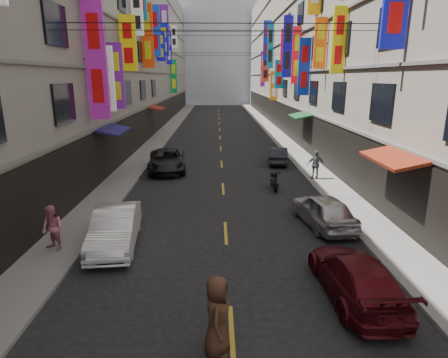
{
  "coord_description": "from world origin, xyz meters",
  "views": [
    {
      "loc": [
        -0.34,
        4.38,
        5.91
      ],
      "look_at": [
        -0.17,
        12.77,
        3.62
      ],
      "focal_mm": 30.0,
      "sensor_mm": 36.0,
      "label": 1
    }
  ],
  "objects_px": {
    "pedestrian_rfar": "(316,165)",
    "car_right_far": "(278,155)",
    "car_left_mid": "(115,228)",
    "pedestrian_lfar": "(52,228)",
    "car_left_far": "(167,160)",
    "pedestrian_crossing": "(217,316)",
    "scooter_far_right": "(274,181)",
    "car_right_near": "(356,277)",
    "car_right_mid": "(323,210)"
  },
  "relations": [
    {
      "from": "pedestrian_rfar",
      "to": "car_right_near",
      "type": "bearing_deg",
      "value": 83.8
    },
    {
      "from": "car_right_near",
      "to": "pedestrian_rfar",
      "type": "xyz_separation_m",
      "value": [
        1.99,
        12.06,
        0.35
      ]
    },
    {
      "from": "car_left_mid",
      "to": "pedestrian_lfar",
      "type": "height_order",
      "value": "pedestrian_lfar"
    },
    {
      "from": "car_left_mid",
      "to": "pedestrian_rfar",
      "type": "distance_m",
      "value": 12.82
    },
    {
      "from": "scooter_far_right",
      "to": "car_left_mid",
      "type": "height_order",
      "value": "car_left_mid"
    },
    {
      "from": "car_left_far",
      "to": "pedestrian_rfar",
      "type": "relative_size",
      "value": 2.93
    },
    {
      "from": "car_left_mid",
      "to": "car_right_mid",
      "type": "height_order",
      "value": "car_left_mid"
    },
    {
      "from": "car_right_mid",
      "to": "pedestrian_crossing",
      "type": "bearing_deg",
      "value": 49.54
    },
    {
      "from": "scooter_far_right",
      "to": "pedestrian_crossing",
      "type": "distance_m",
      "value": 12.94
    },
    {
      "from": "car_left_mid",
      "to": "pedestrian_lfar",
      "type": "bearing_deg",
      "value": -170.5
    },
    {
      "from": "car_left_mid",
      "to": "car_right_near",
      "type": "relative_size",
      "value": 0.99
    },
    {
      "from": "scooter_far_right",
      "to": "car_left_mid",
      "type": "relative_size",
      "value": 0.43
    },
    {
      "from": "scooter_far_right",
      "to": "pedestrian_lfar",
      "type": "bearing_deg",
      "value": 41.34
    },
    {
      "from": "car_right_near",
      "to": "pedestrian_rfar",
      "type": "relative_size",
      "value": 2.5
    },
    {
      "from": "car_right_near",
      "to": "car_right_mid",
      "type": "distance_m",
      "value": 5.2
    },
    {
      "from": "car_right_near",
      "to": "pedestrian_lfar",
      "type": "xyz_separation_m",
      "value": [
        -9.45,
        2.86,
        0.31
      ]
    },
    {
      "from": "car_right_mid",
      "to": "pedestrian_crossing",
      "type": "relative_size",
      "value": 2.12
    },
    {
      "from": "car_left_far",
      "to": "car_right_far",
      "type": "distance_m",
      "value": 7.82
    },
    {
      "from": "car_left_mid",
      "to": "car_left_far",
      "type": "xyz_separation_m",
      "value": [
        0.42,
        11.22,
        -0.0
      ]
    },
    {
      "from": "car_right_far",
      "to": "car_left_mid",
      "type": "bearing_deg",
      "value": 66.67
    },
    {
      "from": "car_right_near",
      "to": "car_right_mid",
      "type": "xyz_separation_m",
      "value": [
        0.53,
        5.18,
        0.05
      ]
    },
    {
      "from": "car_left_mid",
      "to": "car_right_near",
      "type": "height_order",
      "value": "car_left_mid"
    },
    {
      "from": "car_right_near",
      "to": "car_right_mid",
      "type": "bearing_deg",
      "value": -98.01
    },
    {
      "from": "scooter_far_right",
      "to": "car_right_far",
      "type": "bearing_deg",
      "value": -100.45
    },
    {
      "from": "car_right_far",
      "to": "pedestrian_crossing",
      "type": "xyz_separation_m",
      "value": [
        -4.33,
        -18.74,
        0.34
      ]
    },
    {
      "from": "car_left_mid",
      "to": "pedestrian_crossing",
      "type": "height_order",
      "value": "pedestrian_crossing"
    },
    {
      "from": "pedestrian_rfar",
      "to": "car_right_far",
      "type": "bearing_deg",
      "value": -68.94
    },
    {
      "from": "car_left_far",
      "to": "pedestrian_lfar",
      "type": "height_order",
      "value": "pedestrian_lfar"
    },
    {
      "from": "car_left_far",
      "to": "car_right_near",
      "type": "relative_size",
      "value": 1.17
    },
    {
      "from": "pedestrian_crossing",
      "to": "scooter_far_right",
      "type": "bearing_deg",
      "value": -8.68
    },
    {
      "from": "car_right_mid",
      "to": "car_right_far",
      "type": "distance_m",
      "value": 11.45
    },
    {
      "from": "car_right_far",
      "to": "pedestrian_rfar",
      "type": "xyz_separation_m",
      "value": [
        1.48,
        -4.57,
        0.38
      ]
    },
    {
      "from": "car_right_near",
      "to": "pedestrian_lfar",
      "type": "height_order",
      "value": "pedestrian_lfar"
    },
    {
      "from": "pedestrian_lfar",
      "to": "pedestrian_crossing",
      "type": "xyz_separation_m",
      "value": [
        5.64,
        -4.97,
        0.0
      ]
    },
    {
      "from": "scooter_far_right",
      "to": "car_right_mid",
      "type": "height_order",
      "value": "car_right_mid"
    },
    {
      "from": "car_right_far",
      "to": "pedestrian_rfar",
      "type": "relative_size",
      "value": 2.08
    },
    {
      "from": "scooter_far_right",
      "to": "car_right_near",
      "type": "bearing_deg",
      "value": 94.2
    },
    {
      "from": "car_right_mid",
      "to": "pedestrian_rfar",
      "type": "distance_m",
      "value": 7.04
    },
    {
      "from": "car_left_far",
      "to": "pedestrian_crossing",
      "type": "height_order",
      "value": "pedestrian_crossing"
    },
    {
      "from": "scooter_far_right",
      "to": "car_right_near",
      "type": "relative_size",
      "value": 0.43
    },
    {
      "from": "scooter_far_right",
      "to": "car_left_far",
      "type": "xyz_separation_m",
      "value": [
        -6.37,
        4.19,
        0.25
      ]
    },
    {
      "from": "car_left_far",
      "to": "pedestrian_rfar",
      "type": "bearing_deg",
      "value": -22.77
    },
    {
      "from": "car_left_mid",
      "to": "car_right_mid",
      "type": "distance_m",
      "value": 8.19
    },
    {
      "from": "pedestrian_lfar",
      "to": "pedestrian_rfar",
      "type": "distance_m",
      "value": 14.67
    },
    {
      "from": "car_left_mid",
      "to": "pedestrian_lfar",
      "type": "relative_size",
      "value": 2.63
    },
    {
      "from": "scooter_far_right",
      "to": "pedestrian_crossing",
      "type": "relative_size",
      "value": 0.98
    },
    {
      "from": "car_right_mid",
      "to": "car_right_far",
      "type": "bearing_deg",
      "value": -99.55
    },
    {
      "from": "scooter_far_right",
      "to": "car_right_far",
      "type": "xyz_separation_m",
      "value": [
        1.2,
        6.19,
        0.14
      ]
    },
    {
      "from": "car_right_far",
      "to": "car_right_near",
      "type": "bearing_deg",
      "value": 96.02
    },
    {
      "from": "car_right_mid",
      "to": "pedestrian_rfar",
      "type": "relative_size",
      "value": 2.3
    }
  ]
}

